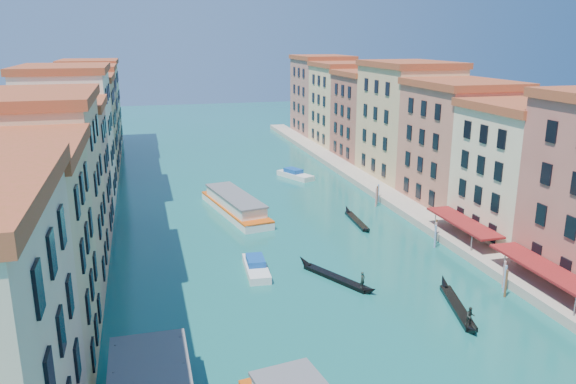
# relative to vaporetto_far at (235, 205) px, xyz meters

# --- Properties ---
(left_bank_palazzos) EXTENTS (12.80, 128.40, 21.00)m
(left_bank_palazzos) POSITION_rel_vaporetto_far_xyz_m (-23.17, 5.45, 8.44)
(left_bank_palazzos) COLOR #C5AE89
(left_bank_palazzos) RESTS_ON ground
(right_bank_palazzos) EXTENTS (12.80, 128.40, 21.00)m
(right_bank_palazzos) POSITION_rel_vaporetto_far_xyz_m (32.83, 5.77, 8.48)
(right_bank_palazzos) COLOR maroon
(right_bank_palazzos) RESTS_ON ground
(quay) EXTENTS (4.00, 140.00, 1.00)m
(quay) POSITION_rel_vaporetto_far_xyz_m (24.83, 5.77, -0.76)
(quay) COLOR #AAA189
(quay) RESTS_ON ground
(restaurant_awnings) EXTENTS (3.20, 44.55, 3.12)m
(restaurant_awnings) POSITION_rel_vaporetto_far_xyz_m (25.02, -36.23, 1.73)
(restaurant_awnings) COLOR maroon
(restaurant_awnings) RESTS_ON ground
(mooring_poles_right) EXTENTS (1.44, 54.24, 3.20)m
(mooring_poles_right) POSITION_rel_vaporetto_far_xyz_m (21.93, -30.43, 0.04)
(mooring_poles_right) COLOR brown
(mooring_poles_right) RESTS_ON ground
(vaporetto_far) EXTENTS (7.80, 19.30, 2.80)m
(vaporetto_far) POSITION_rel_vaporetto_far_xyz_m (0.00, 0.00, 0.00)
(vaporetto_far) COLOR white
(vaporetto_far) RESTS_ON ground
(gondola_fore) EXTENTS (6.09, 10.65, 2.31)m
(gondola_fore) POSITION_rel_vaporetto_far_xyz_m (6.42, -26.03, -0.87)
(gondola_fore) COLOR black
(gondola_fore) RESTS_ON ground
(gondola_right) EXTENTS (3.83, 11.43, 2.32)m
(gondola_right) POSITION_rel_vaporetto_far_xyz_m (15.30, -35.57, -0.82)
(gondola_right) COLOR black
(gondola_right) RESTS_ON ground
(gondola_far) EXTENTS (1.45, 10.63, 1.50)m
(gondola_far) POSITION_rel_vaporetto_far_xyz_m (15.69, -8.43, -0.95)
(gondola_far) COLOR black
(gondola_far) RESTS_ON ground
(motorboat_mid) EXTENTS (2.75, 7.39, 1.50)m
(motorboat_mid) POSITION_rel_vaporetto_far_xyz_m (-1.35, -21.72, -0.68)
(motorboat_mid) COLOR silver
(motorboat_mid) RESTS_ON ground
(motorboat_far) EXTENTS (5.57, 8.20, 1.63)m
(motorboat_far) POSITION_rel_vaporetto_far_xyz_m (14.19, 18.38, -0.62)
(motorboat_far) COLOR silver
(motorboat_far) RESTS_ON ground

